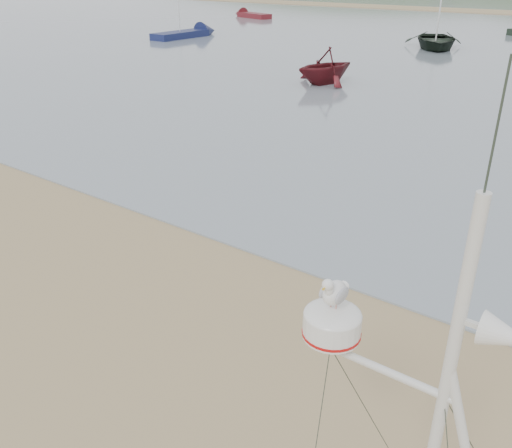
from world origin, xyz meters
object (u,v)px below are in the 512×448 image
Objects in this scene: boat_red at (326,49)px; sailboat_blue_near at (195,33)px; dinghy_red_far at (247,15)px; boat_dark at (440,6)px.

boat_red is 21.16m from sailboat_blue_near.
dinghy_red_far is at bearing 151.64° from boat_red.
sailboat_blue_near is at bearing 167.98° from boat_red.
boat_dark reaches higher than boat_red.
boat_red is 37.20m from dinghy_red_far.
boat_red is at bearing -30.43° from sailboat_blue_near.
boat_dark is 15.19m from boat_red.
sailboat_blue_near is at bearing -66.13° from dinghy_red_far.
boat_red is at bearing -115.17° from boat_dark.
dinghy_red_far is (-25.46, 27.08, -1.39)m from boat_red.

